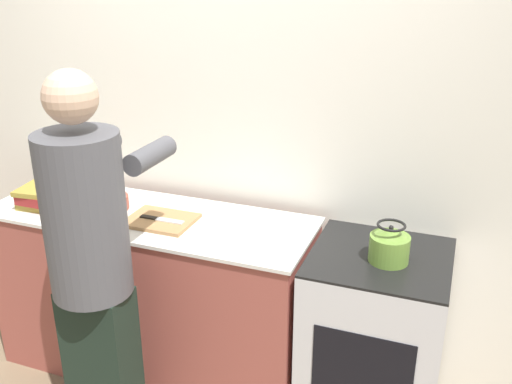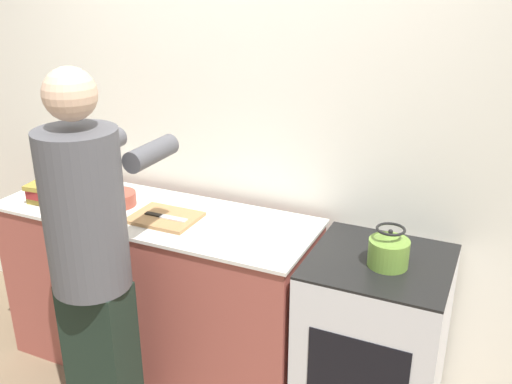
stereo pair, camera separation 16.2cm
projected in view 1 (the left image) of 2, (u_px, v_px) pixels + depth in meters
name	position (u px, v px, depth m)	size (l,w,h in m)	color
wall_back	(234.00, 134.00, 3.02)	(8.00, 0.05, 2.60)	silver
counter	(154.00, 294.00, 3.10)	(1.72, 0.59, 0.94)	#9E4C42
oven	(373.00, 341.00, 2.73)	(0.62, 0.61, 0.92)	silver
person	(92.00, 262.00, 2.40)	(0.38, 0.62, 1.78)	black
cutting_board	(161.00, 220.00, 2.85)	(0.33, 0.26, 0.02)	#A87A4C
knife	(161.00, 219.00, 2.83)	(0.24, 0.04, 0.01)	silver
kettle	(389.00, 246.00, 2.49)	(0.18, 0.18, 0.18)	olive
bowl_prep	(110.00, 203.00, 2.99)	(0.20, 0.20, 0.07)	#9E4738
canister_jar	(62.00, 175.00, 3.22)	(0.12, 0.12, 0.18)	#756047
book_stack	(43.00, 196.00, 3.02)	(0.24, 0.26, 0.11)	olive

